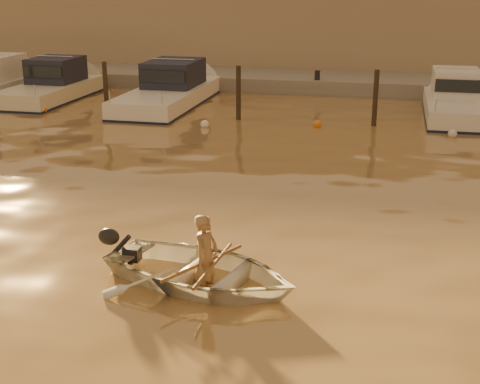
% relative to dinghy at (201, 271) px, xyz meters
% --- Properties ---
extents(ground_plane, '(160.00, 160.00, 0.00)m').
position_rel_dinghy_xyz_m(ground_plane, '(-2.37, 0.03, -0.25)').
color(ground_plane, olive).
rests_on(ground_plane, ground).
extents(dinghy, '(4.08, 3.35, 0.74)m').
position_rel_dinghy_xyz_m(dinghy, '(0.00, 0.00, 0.00)').
color(dinghy, silver).
rests_on(dinghy, ground_plane).
extents(person, '(0.52, 0.66, 1.60)m').
position_rel_dinghy_xyz_m(person, '(0.10, -0.03, 0.25)').
color(person, olive).
rests_on(person, dinghy).
extents(outboard_motor, '(0.97, 0.61, 0.70)m').
position_rel_dinghy_xyz_m(outboard_motor, '(-1.45, 0.38, 0.03)').
color(outboard_motor, black).
rests_on(outboard_motor, dinghy).
extents(oar_port, '(0.15, 2.10, 0.13)m').
position_rel_dinghy_xyz_m(oar_port, '(0.24, -0.06, 0.17)').
color(oar_port, brown).
rests_on(oar_port, dinghy).
extents(oar_starboard, '(0.93, 1.94, 0.13)m').
position_rel_dinghy_xyz_m(oar_starboard, '(0.05, -0.01, 0.17)').
color(oar_starboard, brown).
rests_on(oar_starboard, dinghy).
extents(moored_boat_1, '(2.34, 6.93, 1.75)m').
position_rel_dinghy_xyz_m(moored_boat_1, '(-11.43, 16.03, 0.38)').
color(moored_boat_1, beige).
rests_on(moored_boat_1, ground_plane).
extents(moored_boat_2, '(2.53, 8.40, 1.75)m').
position_rel_dinghy_xyz_m(moored_boat_2, '(-6.07, 16.03, 0.38)').
color(moored_boat_2, white).
rests_on(moored_boat_2, ground_plane).
extents(moored_boat_4, '(2.11, 6.56, 1.75)m').
position_rel_dinghy_xyz_m(moored_boat_4, '(5.33, 16.03, 0.38)').
color(moored_boat_4, white).
rests_on(moored_boat_4, ground_plane).
extents(piling_1, '(0.18, 0.18, 2.20)m').
position_rel_dinghy_xyz_m(piling_1, '(-7.87, 13.83, 0.65)').
color(piling_1, '#2D2319').
rests_on(piling_1, ground_plane).
extents(piling_2, '(0.18, 0.18, 2.20)m').
position_rel_dinghy_xyz_m(piling_2, '(-2.57, 13.83, 0.65)').
color(piling_2, '#2D2319').
rests_on(piling_2, ground_plane).
extents(piling_3, '(0.18, 0.18, 2.20)m').
position_rel_dinghy_xyz_m(piling_3, '(2.43, 13.83, 0.65)').
color(piling_3, '#2D2319').
rests_on(piling_3, ground_plane).
extents(fender_b, '(0.30, 0.30, 0.30)m').
position_rel_dinghy_xyz_m(fender_b, '(-10.37, 13.37, -0.15)').
color(fender_b, orange).
rests_on(fender_b, ground_plane).
extents(fender_c, '(0.30, 0.30, 0.30)m').
position_rel_dinghy_xyz_m(fender_c, '(-3.44, 12.26, -0.15)').
color(fender_c, white).
rests_on(fender_c, ground_plane).
extents(fender_d, '(0.30, 0.30, 0.30)m').
position_rel_dinghy_xyz_m(fender_d, '(0.46, 13.19, -0.15)').
color(fender_d, orange).
rests_on(fender_d, ground_plane).
extents(fender_e, '(0.30, 0.30, 0.30)m').
position_rel_dinghy_xyz_m(fender_e, '(5.07, 12.70, -0.15)').
color(fender_e, silver).
rests_on(fender_e, ground_plane).
extents(quay, '(52.00, 4.00, 1.00)m').
position_rel_dinghy_xyz_m(quay, '(-2.37, 21.53, -0.10)').
color(quay, gray).
rests_on(quay, ground_plane).
extents(waterfront_building, '(46.00, 7.00, 4.80)m').
position_rel_dinghy_xyz_m(waterfront_building, '(-2.37, 27.03, 2.15)').
color(waterfront_building, '#9E8466').
rests_on(waterfront_building, quay).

